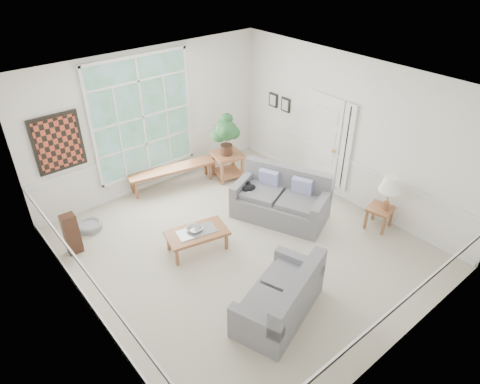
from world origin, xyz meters
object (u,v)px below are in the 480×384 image
at_px(loveseat_front, 279,292).
at_px(side_table, 379,217).
at_px(loveseat_right, 281,196).
at_px(end_table, 228,166).
at_px(coffee_table, 197,241).

xyz_separation_m(loveseat_front, side_table, (2.99, 0.32, -0.20)).
xyz_separation_m(loveseat_right, end_table, (0.18, 1.90, -0.18)).
relative_size(loveseat_front, coffee_table, 1.46).
relative_size(loveseat_front, end_table, 2.52).
distance_m(loveseat_front, coffee_table, 2.01).
bearing_deg(loveseat_right, end_table, 60.94).
xyz_separation_m(loveseat_right, coffee_table, (-1.84, 0.22, -0.29)).
relative_size(loveseat_right, side_table, 4.02).
bearing_deg(coffee_table, loveseat_front, -74.90).
relative_size(loveseat_right, end_table, 2.90).
bearing_deg(loveseat_right, coffee_table, 149.39).
xyz_separation_m(loveseat_front, end_table, (1.94, 3.67, -0.11)).
xyz_separation_m(loveseat_right, loveseat_front, (-1.76, -1.77, -0.06)).
bearing_deg(side_table, coffee_table, 151.38).
bearing_deg(loveseat_right, loveseat_front, -158.57).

